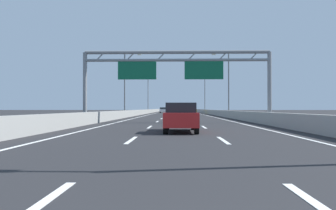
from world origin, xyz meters
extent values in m
plane|color=#262628|center=(0.00, 100.00, 0.00)|extent=(260.00, 260.00, 0.00)
cube|color=white|center=(-1.80, 3.50, 0.01)|extent=(0.16, 3.00, 0.01)
cube|color=white|center=(-1.80, 12.50, 0.01)|extent=(0.16, 3.00, 0.01)
cube|color=white|center=(-1.80, 21.50, 0.01)|extent=(0.16, 3.00, 0.01)
cube|color=white|center=(-1.80, 30.50, 0.01)|extent=(0.16, 3.00, 0.01)
cube|color=white|center=(-1.80, 39.50, 0.01)|extent=(0.16, 3.00, 0.01)
cube|color=white|center=(-1.80, 48.50, 0.01)|extent=(0.16, 3.00, 0.01)
cube|color=white|center=(-1.80, 57.50, 0.01)|extent=(0.16, 3.00, 0.01)
cube|color=white|center=(-1.80, 66.50, 0.01)|extent=(0.16, 3.00, 0.01)
cube|color=white|center=(-1.80, 75.50, 0.01)|extent=(0.16, 3.00, 0.01)
cube|color=white|center=(-1.80, 84.50, 0.01)|extent=(0.16, 3.00, 0.01)
cube|color=white|center=(-1.80, 93.50, 0.01)|extent=(0.16, 3.00, 0.01)
cube|color=white|center=(-1.80, 102.50, 0.01)|extent=(0.16, 3.00, 0.01)
cube|color=white|center=(-1.80, 111.50, 0.01)|extent=(0.16, 3.00, 0.01)
cube|color=white|center=(-1.80, 120.50, 0.01)|extent=(0.16, 3.00, 0.01)
cube|color=white|center=(-1.80, 129.50, 0.01)|extent=(0.16, 3.00, 0.01)
cube|color=white|center=(-1.80, 138.50, 0.01)|extent=(0.16, 3.00, 0.01)
cube|color=white|center=(-1.80, 147.50, 0.01)|extent=(0.16, 3.00, 0.01)
cube|color=white|center=(-1.80, 156.50, 0.01)|extent=(0.16, 3.00, 0.01)
cube|color=white|center=(1.80, 12.50, 0.01)|extent=(0.16, 3.00, 0.01)
cube|color=white|center=(1.80, 21.50, 0.01)|extent=(0.16, 3.00, 0.01)
cube|color=white|center=(1.80, 30.50, 0.01)|extent=(0.16, 3.00, 0.01)
cube|color=white|center=(1.80, 39.50, 0.01)|extent=(0.16, 3.00, 0.01)
cube|color=white|center=(1.80, 48.50, 0.01)|extent=(0.16, 3.00, 0.01)
cube|color=white|center=(1.80, 57.50, 0.01)|extent=(0.16, 3.00, 0.01)
cube|color=white|center=(1.80, 66.50, 0.01)|extent=(0.16, 3.00, 0.01)
cube|color=white|center=(1.80, 75.50, 0.01)|extent=(0.16, 3.00, 0.01)
cube|color=white|center=(1.80, 84.50, 0.01)|extent=(0.16, 3.00, 0.01)
cube|color=white|center=(1.80, 93.50, 0.01)|extent=(0.16, 3.00, 0.01)
cube|color=white|center=(1.80, 102.50, 0.01)|extent=(0.16, 3.00, 0.01)
cube|color=white|center=(1.80, 111.50, 0.01)|extent=(0.16, 3.00, 0.01)
cube|color=white|center=(1.80, 120.50, 0.01)|extent=(0.16, 3.00, 0.01)
cube|color=white|center=(1.80, 129.50, 0.01)|extent=(0.16, 3.00, 0.01)
cube|color=white|center=(1.80, 138.50, 0.01)|extent=(0.16, 3.00, 0.01)
cube|color=white|center=(1.80, 147.50, 0.01)|extent=(0.16, 3.00, 0.01)
cube|color=white|center=(1.80, 156.50, 0.01)|extent=(0.16, 3.00, 0.01)
cube|color=white|center=(-5.25, 88.00, 0.01)|extent=(0.16, 176.00, 0.01)
cube|color=white|center=(5.25, 88.00, 0.01)|extent=(0.16, 176.00, 0.01)
cube|color=#9E9E99|center=(-6.90, 110.00, 0.47)|extent=(0.45, 220.00, 0.95)
cube|color=#9E9E99|center=(6.90, 110.00, 0.47)|extent=(0.45, 220.00, 0.95)
cylinder|color=gray|center=(-8.13, 28.77, 3.10)|extent=(0.36, 0.36, 6.20)
cylinder|color=gray|center=(8.13, 28.77, 3.10)|extent=(0.36, 0.36, 6.20)
cylinder|color=gray|center=(0.00, 28.77, 6.20)|extent=(16.26, 0.32, 0.32)
cylinder|color=gray|center=(0.00, 28.77, 5.50)|extent=(16.26, 0.26, 0.26)
cylinder|color=gray|center=(-6.77, 28.77, 5.85)|extent=(0.74, 0.10, 0.74)
cylinder|color=gray|center=(-4.06, 28.77, 5.85)|extent=(0.74, 0.10, 0.74)
cylinder|color=gray|center=(-1.35, 28.77, 5.85)|extent=(0.74, 0.10, 0.74)
cylinder|color=gray|center=(1.35, 28.77, 5.85)|extent=(0.74, 0.10, 0.74)
cylinder|color=gray|center=(4.06, 28.77, 5.85)|extent=(0.74, 0.10, 0.74)
cylinder|color=gray|center=(6.77, 28.77, 5.85)|extent=(0.74, 0.10, 0.74)
cube|color=#0F5B3D|center=(-3.49, 28.77, 4.60)|extent=(3.40, 0.12, 1.60)
cube|color=#0F5B3D|center=(2.40, 28.77, 4.60)|extent=(3.40, 0.12, 1.60)
cylinder|color=slate|center=(-7.70, 48.75, 4.75)|extent=(0.20, 0.20, 9.50)
cylinder|color=slate|center=(-6.60, 48.75, 9.35)|extent=(2.20, 0.12, 0.12)
cube|color=#F2EAC6|center=(-5.50, 48.75, 9.25)|extent=(0.56, 0.28, 0.20)
cylinder|color=slate|center=(7.70, 48.75, 4.75)|extent=(0.20, 0.20, 9.50)
cylinder|color=slate|center=(6.60, 48.75, 9.35)|extent=(2.20, 0.12, 0.12)
cube|color=#F2EAC6|center=(5.50, 48.75, 9.25)|extent=(0.56, 0.28, 0.20)
cylinder|color=slate|center=(-7.70, 89.74, 4.75)|extent=(0.20, 0.20, 9.50)
cylinder|color=slate|center=(-6.60, 89.74, 9.35)|extent=(2.20, 0.12, 0.12)
cube|color=#F2EAC6|center=(-5.50, 89.74, 9.25)|extent=(0.56, 0.28, 0.20)
cylinder|color=slate|center=(7.70, 89.74, 4.75)|extent=(0.20, 0.20, 9.50)
cylinder|color=slate|center=(6.60, 89.74, 9.35)|extent=(2.20, 0.12, 0.12)
cube|color=#F2EAC6|center=(5.50, 89.74, 9.25)|extent=(0.56, 0.28, 0.20)
cube|color=orange|center=(-0.18, 79.09, 0.67)|extent=(1.89, 4.46, 0.69)
cube|color=black|center=(-0.18, 79.35, 1.25)|extent=(1.66, 1.94, 0.47)
cylinder|color=black|center=(-1.02, 80.76, 0.32)|extent=(0.22, 0.64, 0.64)
cylinder|color=black|center=(0.65, 80.76, 0.32)|extent=(0.22, 0.64, 0.64)
cylinder|color=black|center=(-1.02, 77.41, 0.32)|extent=(0.22, 0.64, 0.64)
cylinder|color=black|center=(0.65, 77.41, 0.32)|extent=(0.22, 0.64, 0.64)
cube|color=black|center=(-0.12, 60.23, 0.66)|extent=(1.85, 4.12, 0.69)
cube|color=black|center=(-0.12, 60.58, 1.28)|extent=(1.63, 1.88, 0.54)
cylinder|color=black|center=(-0.94, 61.74, 0.32)|extent=(0.22, 0.64, 0.64)
cylinder|color=black|center=(0.70, 61.74, 0.32)|extent=(0.22, 0.64, 0.64)
cylinder|color=black|center=(-0.94, 58.72, 0.32)|extent=(0.22, 0.64, 0.64)
cylinder|color=black|center=(0.70, 58.72, 0.32)|extent=(0.22, 0.64, 0.64)
cube|color=red|center=(0.20, 17.24, 0.68)|extent=(1.72, 4.45, 0.71)
cube|color=black|center=(0.20, 16.68, 1.28)|extent=(1.51, 1.94, 0.50)
cylinder|color=black|center=(-0.55, 18.92, 0.32)|extent=(0.22, 0.64, 0.64)
cylinder|color=black|center=(0.95, 18.92, 0.32)|extent=(0.22, 0.64, 0.64)
cylinder|color=black|center=(-0.55, 15.57, 0.32)|extent=(0.22, 0.64, 0.64)
cylinder|color=black|center=(0.95, 15.57, 0.32)|extent=(0.22, 0.64, 0.64)
cube|color=silver|center=(-3.63, 89.95, 0.64)|extent=(1.80, 4.44, 0.64)
cube|color=black|center=(-3.63, 89.30, 1.22)|extent=(1.59, 1.96, 0.51)
cylinder|color=black|center=(-4.42, 91.63, 0.32)|extent=(0.22, 0.64, 0.64)
cylinder|color=black|center=(-2.84, 91.63, 0.32)|extent=(0.22, 0.64, 0.64)
cylinder|color=black|center=(-4.42, 88.28, 0.32)|extent=(0.22, 0.64, 0.64)
cylinder|color=black|center=(-2.84, 88.28, 0.32)|extent=(0.22, 0.64, 0.64)
cube|color=#A8ADB2|center=(-0.03, 134.33, 0.68)|extent=(1.73, 4.51, 0.71)
cube|color=black|center=(-0.03, 134.01, 1.26)|extent=(1.52, 1.86, 0.45)
cylinder|color=black|center=(-0.79, 136.03, 0.32)|extent=(0.22, 0.64, 0.64)
cylinder|color=black|center=(0.72, 136.03, 0.32)|extent=(0.22, 0.64, 0.64)
cylinder|color=black|center=(-0.79, 132.62, 0.32)|extent=(0.22, 0.64, 0.64)
cylinder|color=black|center=(0.72, 132.62, 0.32)|extent=(0.22, 0.64, 0.64)
cube|color=#2347AD|center=(3.64, 122.03, 0.63)|extent=(1.75, 4.60, 0.63)
cube|color=black|center=(3.64, 121.57, 1.19)|extent=(1.54, 2.07, 0.48)
cylinder|color=black|center=(2.88, 123.78, 0.32)|extent=(0.22, 0.64, 0.64)
cylinder|color=black|center=(4.40, 123.78, 0.32)|extent=(0.22, 0.64, 0.64)
cylinder|color=black|center=(2.88, 120.28, 0.32)|extent=(0.22, 0.64, 0.64)
cylinder|color=black|center=(4.40, 120.28, 0.32)|extent=(0.22, 0.64, 0.64)
cube|color=yellow|center=(3.56, 74.83, 0.67)|extent=(1.82, 4.18, 0.71)
cube|color=black|center=(3.56, 75.06, 1.25)|extent=(1.60, 1.86, 0.46)
cylinder|color=black|center=(2.76, 76.36, 0.32)|extent=(0.22, 0.64, 0.64)
cylinder|color=black|center=(4.36, 76.36, 0.32)|extent=(0.22, 0.64, 0.64)
cylinder|color=black|center=(2.76, 73.29, 0.32)|extent=(0.22, 0.64, 0.64)
cylinder|color=black|center=(4.36, 73.29, 0.32)|extent=(0.22, 0.64, 0.64)
camera|label=1|loc=(-0.03, -0.57, 1.26)|focal=35.69mm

